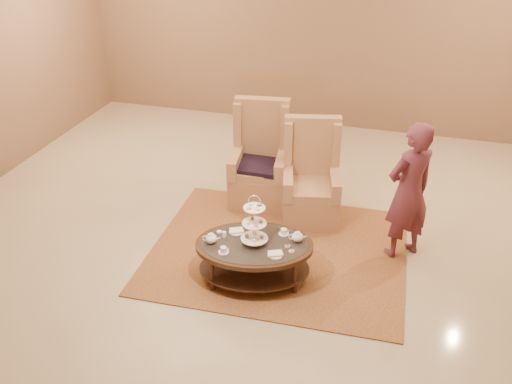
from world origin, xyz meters
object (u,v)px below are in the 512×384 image
(tea_table, at_px, (254,250))
(armchair_left, at_px, (260,167))
(armchair_right, at_px, (311,186))
(person, at_px, (409,192))

(tea_table, height_order, armchair_left, armchair_left)
(armchair_left, height_order, armchair_right, armchair_left)
(tea_table, height_order, person, person)
(armchair_left, height_order, person, person)
(person, bearing_deg, armchair_left, -64.72)
(tea_table, distance_m, armchair_right, 1.45)
(armchair_left, xyz_separation_m, armchair_right, (0.72, -0.27, -0.02))
(tea_table, relative_size, person, 0.86)
(tea_table, xyz_separation_m, person, (1.44, 0.90, 0.42))
(tea_table, bearing_deg, person, 18.65)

